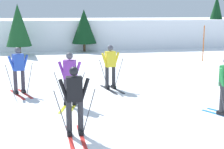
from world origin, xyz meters
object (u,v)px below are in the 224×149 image
object	(u,v)px
conifer_far_left	(18,25)
conifer_far_centre	(84,26)
trail_marker_pole	(203,43)
skier_yellow	(110,66)
skier_blue	(19,69)
skier_purple	(70,77)
conifer_far_right	(216,16)
skier_black	(74,99)

from	to	relation	value
conifer_far_left	conifer_far_centre	distance (m)	4.74
trail_marker_pole	conifer_far_centre	size ratio (longest dim) A/B	0.69
skier_yellow	skier_blue	distance (m)	3.41
skier_purple	conifer_far_left	xyz separation A→B (m)	(-2.70, 12.60, 1.12)
skier_blue	conifer_far_right	distance (m)	20.66
skier_black	trail_marker_pole	world-z (taller)	trail_marker_pole
skier_blue	conifer_far_left	world-z (taller)	conifer_far_left
conifer_far_right	trail_marker_pole	bearing A→B (deg)	-121.29
conifer_far_right	skier_blue	bearing A→B (deg)	-136.53
trail_marker_pole	conifer_far_left	bearing A→B (deg)	157.54
skier_yellow	conifer_far_left	world-z (taller)	conifer_far_left
skier_yellow	skier_purple	xyz separation A→B (m)	(-1.66, -1.99, -0.00)
conifer_far_left	skier_black	bearing A→B (deg)	-80.13
skier_purple	skier_black	bearing A→B (deg)	-90.84
conifer_far_right	conifer_far_centre	world-z (taller)	conifer_far_right
skier_yellow	conifer_far_left	xyz separation A→B (m)	(-4.36, 10.61, 1.12)
skier_blue	conifer_far_right	bearing A→B (deg)	43.47
skier_black	skier_purple	world-z (taller)	same
skier_purple	conifer_far_centre	size ratio (longest dim) A/B	0.56
skier_black	conifer_far_right	xyz separation A→B (m)	(13.24, 18.68, 1.61)
skier_blue	trail_marker_pole	world-z (taller)	trail_marker_pole
skier_black	trail_marker_pole	xyz separation A→B (m)	(8.40, 10.72, 0.15)
skier_blue	conifer_far_centre	distance (m)	12.75
conifer_far_left	conifer_far_right	size ratio (longest dim) A/B	0.81
skier_blue	trail_marker_pole	xyz separation A→B (m)	(10.11, 6.21, 0.15)
trail_marker_pole	skier_blue	bearing A→B (deg)	-148.45
skier_blue	skier_black	bearing A→B (deg)	-69.27
skier_blue	conifer_far_left	distance (m)	10.88
conifer_far_centre	skier_black	bearing A→B (deg)	-96.36
skier_yellow	skier_black	world-z (taller)	same
skier_purple	conifer_far_centre	bearing A→B (deg)	82.59
skier_yellow	conifer_far_right	distance (m)	18.21
conifer_far_centre	skier_purple	bearing A→B (deg)	-97.41
skier_yellow	trail_marker_pole	world-z (taller)	trail_marker_pole
skier_purple	conifer_far_right	world-z (taller)	conifer_far_right
skier_purple	conifer_far_centre	world-z (taller)	conifer_far_centre
skier_blue	conifer_far_right	xyz separation A→B (m)	(14.95, 14.17, 1.61)
skier_purple	trail_marker_pole	bearing A→B (deg)	43.83
skier_blue	conifer_far_centre	world-z (taller)	conifer_far_centre
skier_black	conifer_far_right	bearing A→B (deg)	54.68
conifer_far_left	conifer_far_centre	bearing A→B (deg)	17.47
skier_purple	trail_marker_pole	size ratio (longest dim) A/B	0.80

